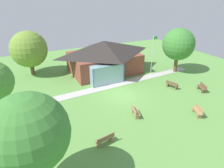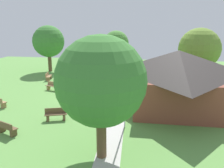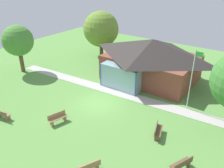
{
  "view_description": "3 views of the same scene",
  "coord_description": "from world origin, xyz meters",
  "px_view_note": "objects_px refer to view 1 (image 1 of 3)",
  "views": [
    {
      "loc": [
        -9.62,
        -17.13,
        10.34
      ],
      "look_at": [
        -0.59,
        1.13,
        0.98
      ],
      "focal_mm": 32.0,
      "sensor_mm": 36.0,
      "label": 1
    },
    {
      "loc": [
        21.15,
        5.11,
        6.67
      ],
      "look_at": [
        0.78,
        1.97,
        1.3
      ],
      "focal_mm": 38.93,
      "sensor_mm": 36.0,
      "label": 2
    },
    {
      "loc": [
        11.36,
        -14.03,
        10.87
      ],
      "look_at": [
        -0.1,
        2.16,
        1.04
      ],
      "focal_mm": 37.41,
      "sensor_mm": 36.0,
      "label": 3
    }
  ],
  "objects_px": {
    "bench_mid_right": "(172,85)",
    "tree_east_hedge": "(178,44)",
    "bench_front_center": "(135,112)",
    "tree_behind_pavilion_left": "(29,49)",
    "tree_lawn_corner": "(28,134)",
    "bench_lawn_far_right": "(202,88)",
    "flagpole": "(153,53)",
    "pavilion": "(104,56)",
    "bench_front_right": "(198,111)",
    "bench_front_left": "(105,140)"
  },
  "relations": [
    {
      "from": "tree_lawn_corner",
      "to": "bench_front_left",
      "type": "bearing_deg",
      "value": 20.31
    },
    {
      "from": "pavilion",
      "to": "tree_behind_pavilion_left",
      "type": "bearing_deg",
      "value": 159.46
    },
    {
      "from": "bench_front_center",
      "to": "tree_behind_pavilion_left",
      "type": "height_order",
      "value": "tree_behind_pavilion_left"
    },
    {
      "from": "bench_front_left",
      "to": "tree_behind_pavilion_left",
      "type": "bearing_deg",
      "value": 90.45
    },
    {
      "from": "bench_front_center",
      "to": "bench_lawn_far_right",
      "type": "height_order",
      "value": "same"
    },
    {
      "from": "bench_mid_right",
      "to": "bench_front_left",
      "type": "height_order",
      "value": "same"
    },
    {
      "from": "bench_front_center",
      "to": "tree_east_hedge",
      "type": "bearing_deg",
      "value": 138.09
    },
    {
      "from": "tree_lawn_corner",
      "to": "tree_east_hedge",
      "type": "relative_size",
      "value": 1.0
    },
    {
      "from": "bench_lawn_far_right",
      "to": "tree_lawn_corner",
      "type": "bearing_deg",
      "value": 128.37
    },
    {
      "from": "flagpole",
      "to": "bench_front_center",
      "type": "relative_size",
      "value": 3.41
    },
    {
      "from": "bench_front_right",
      "to": "flagpole",
      "type": "bearing_deg",
      "value": 12.71
    },
    {
      "from": "tree_lawn_corner",
      "to": "bench_front_center",
      "type": "bearing_deg",
      "value": 24.21
    },
    {
      "from": "pavilion",
      "to": "bench_front_right",
      "type": "height_order",
      "value": "pavilion"
    },
    {
      "from": "pavilion",
      "to": "bench_front_left",
      "type": "bearing_deg",
      "value": -114.15
    },
    {
      "from": "bench_front_right",
      "to": "pavilion",
      "type": "bearing_deg",
      "value": 38.22
    },
    {
      "from": "bench_front_left",
      "to": "pavilion",
      "type": "bearing_deg",
      "value": 55.94
    },
    {
      "from": "tree_lawn_corner",
      "to": "bench_lawn_far_right",
      "type": "bearing_deg",
      "value": 14.97
    },
    {
      "from": "bench_mid_right",
      "to": "tree_lawn_corner",
      "type": "distance_m",
      "value": 17.93
    },
    {
      "from": "flagpole",
      "to": "bench_front_right",
      "type": "relative_size",
      "value": 3.46
    },
    {
      "from": "bench_front_center",
      "to": "tree_lawn_corner",
      "type": "height_order",
      "value": "tree_lawn_corner"
    },
    {
      "from": "bench_front_right",
      "to": "bench_lawn_far_right",
      "type": "relative_size",
      "value": 0.99
    },
    {
      "from": "tree_behind_pavilion_left",
      "to": "tree_lawn_corner",
      "type": "bearing_deg",
      "value": -95.4
    },
    {
      "from": "bench_mid_right",
      "to": "tree_east_hedge",
      "type": "distance_m",
      "value": 6.76
    },
    {
      "from": "bench_mid_right",
      "to": "tree_behind_pavilion_left",
      "type": "height_order",
      "value": "tree_behind_pavilion_left"
    },
    {
      "from": "tree_east_hedge",
      "to": "tree_lawn_corner",
      "type": "bearing_deg",
      "value": -151.15
    },
    {
      "from": "bench_mid_right",
      "to": "bench_front_right",
      "type": "height_order",
      "value": "same"
    },
    {
      "from": "bench_front_left",
      "to": "tree_east_hedge",
      "type": "relative_size",
      "value": 0.25
    },
    {
      "from": "pavilion",
      "to": "bench_lawn_far_right",
      "type": "xyz_separation_m",
      "value": [
        7.54,
        -10.53,
        -1.9
      ]
    },
    {
      "from": "bench_front_center",
      "to": "bench_lawn_far_right",
      "type": "distance_m",
      "value": 9.67
    },
    {
      "from": "bench_lawn_far_right",
      "to": "bench_front_right",
      "type": "bearing_deg",
      "value": 151.08
    },
    {
      "from": "bench_front_left",
      "to": "tree_lawn_corner",
      "type": "relative_size",
      "value": 0.25
    },
    {
      "from": "bench_front_left",
      "to": "tree_lawn_corner",
      "type": "height_order",
      "value": "tree_lawn_corner"
    },
    {
      "from": "bench_front_left",
      "to": "tree_behind_pavilion_left",
      "type": "xyz_separation_m",
      "value": [
        -3.14,
        17.15,
        3.15
      ]
    },
    {
      "from": "pavilion",
      "to": "flagpole",
      "type": "relative_size",
      "value": 1.89
    },
    {
      "from": "bench_front_right",
      "to": "bench_lawn_far_right",
      "type": "bearing_deg",
      "value": -26.87
    },
    {
      "from": "tree_behind_pavilion_left",
      "to": "bench_front_right",
      "type": "bearing_deg",
      "value": -54.47
    },
    {
      "from": "bench_lawn_far_right",
      "to": "bench_front_center",
      "type": "bearing_deg",
      "value": 118.95
    },
    {
      "from": "bench_front_left",
      "to": "bench_lawn_far_right",
      "type": "distance_m",
      "value": 14.03
    },
    {
      "from": "pavilion",
      "to": "bench_front_center",
      "type": "xyz_separation_m",
      "value": [
        -2.08,
        -11.47,
        -1.9
      ]
    },
    {
      "from": "bench_mid_right",
      "to": "bench_lawn_far_right",
      "type": "bearing_deg",
      "value": 32.45
    },
    {
      "from": "bench_mid_right",
      "to": "tree_east_hedge",
      "type": "height_order",
      "value": "tree_east_hedge"
    },
    {
      "from": "tree_east_hedge",
      "to": "bench_front_center",
      "type": "bearing_deg",
      "value": -147.7
    },
    {
      "from": "bench_front_left",
      "to": "tree_lawn_corner",
      "type": "distance_m",
      "value": 6.38
    },
    {
      "from": "flagpole",
      "to": "bench_mid_right",
      "type": "bearing_deg",
      "value": -95.82
    },
    {
      "from": "flagpole",
      "to": "bench_mid_right",
      "type": "distance_m",
      "value": 5.47
    },
    {
      "from": "flagpole",
      "to": "tree_behind_pavilion_left",
      "type": "distance_m",
      "value": 16.37
    },
    {
      "from": "flagpole",
      "to": "tree_east_hedge",
      "type": "distance_m",
      "value": 3.85
    },
    {
      "from": "tree_behind_pavilion_left",
      "to": "pavilion",
      "type": "bearing_deg",
      "value": -20.54
    },
    {
      "from": "bench_mid_right",
      "to": "tree_east_hedge",
      "type": "bearing_deg",
      "value": 116.65
    },
    {
      "from": "flagpole",
      "to": "bench_mid_right",
      "type": "xyz_separation_m",
      "value": [
        -0.49,
        -4.81,
        -2.55
      ]
    }
  ]
}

